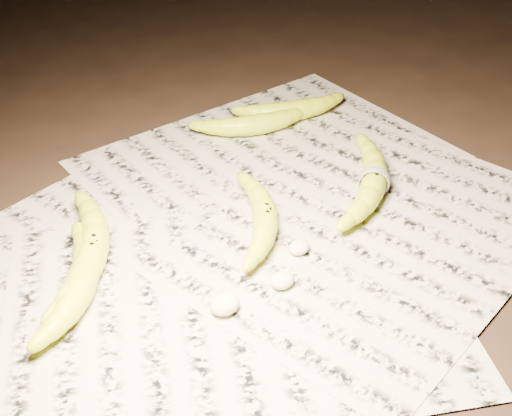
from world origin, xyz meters
TOP-DOWN VIEW (x-y plane):
  - ground at (0.00, 0.00)m, footprint 3.00×3.00m
  - newspaper_patch at (0.01, 0.02)m, footprint 0.90×0.70m
  - banana_left_a at (-0.19, 0.08)m, footprint 0.19×0.22m
  - banana_left_b at (-0.23, 0.03)m, footprint 0.17×0.19m
  - banana_center at (0.04, -0.01)m, footprint 0.16×0.19m
  - banana_taped at (0.22, -0.04)m, footprint 0.22×0.19m
  - banana_upper_a at (0.19, 0.21)m, footprint 0.19×0.12m
  - banana_upper_b at (0.28, 0.21)m, footprint 0.18×0.12m
  - measuring_tape at (0.22, -0.04)m, footprint 0.03×0.04m
  - flesh_chunk_a at (-0.11, -0.10)m, footprint 0.04×0.03m
  - flesh_chunk_b at (-0.02, -0.11)m, footprint 0.03×0.03m
  - flesh_chunk_c at (0.04, -0.08)m, footprint 0.03×0.03m

SIDE VIEW (x-z plane):
  - ground at x=0.00m, z-range 0.00..0.00m
  - newspaper_patch at x=0.01m, z-range 0.00..0.01m
  - flesh_chunk_c at x=0.04m, z-range 0.01..0.03m
  - flesh_chunk_b at x=-0.02m, z-range 0.01..0.03m
  - flesh_chunk_a at x=-0.11m, z-range 0.01..0.03m
  - banana_center at x=0.04m, z-range 0.01..0.04m
  - banana_upper_a at x=0.19m, z-range 0.01..0.04m
  - banana_upper_b at x=0.28m, z-range 0.01..0.04m
  - measuring_tape at x=0.22m, z-range 0.00..0.05m
  - banana_taped at x=0.22m, z-range 0.01..0.05m
  - banana_left_b at x=-0.23m, z-range 0.01..0.05m
  - banana_left_a at x=-0.19m, z-range 0.01..0.05m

